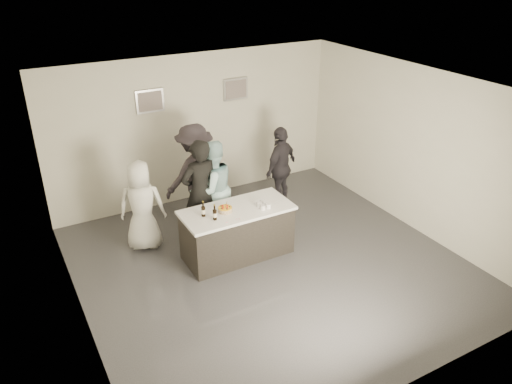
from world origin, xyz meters
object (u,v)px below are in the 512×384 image
(bar_counter, at_px, (237,232))
(person_main_black, at_px, (200,193))
(beer_bottle_a, at_px, (203,209))
(person_guest_back, at_px, (196,173))
(person_main_blue, at_px, (212,189))
(beer_bottle_b, at_px, (215,212))
(person_guest_right, at_px, (281,167))
(person_guest_left, at_px, (142,206))
(cake, at_px, (225,210))

(bar_counter, height_order, person_main_black, person_main_black)
(beer_bottle_a, relative_size, person_main_black, 0.13)
(person_main_black, height_order, person_guest_back, person_main_black)
(bar_counter, relative_size, person_main_blue, 1.02)
(beer_bottle_b, bearing_deg, person_guest_back, 77.27)
(person_main_black, relative_size, person_guest_back, 1.01)
(bar_counter, xyz_separation_m, person_guest_right, (1.61, 1.22, 0.40))
(beer_bottle_b, height_order, person_guest_left, person_guest_left)
(cake, xyz_separation_m, person_guest_left, (-1.09, 1.04, -0.13))
(cake, distance_m, person_main_black, 0.73)
(person_main_black, relative_size, person_main_blue, 1.07)
(person_main_black, xyz_separation_m, person_main_blue, (0.29, 0.14, -0.06))
(person_main_blue, xyz_separation_m, person_guest_right, (1.66, 0.36, -0.06))
(bar_counter, xyz_separation_m, cake, (-0.21, 0.01, 0.49))
(person_main_blue, bearing_deg, beer_bottle_b, 55.62)
(person_guest_right, bearing_deg, person_guest_back, -38.25)
(bar_counter, bearing_deg, person_guest_back, 93.28)
(bar_counter, distance_m, person_guest_right, 2.06)
(person_main_black, distance_m, person_main_blue, 0.32)
(person_main_black, xyz_separation_m, person_guest_back, (0.25, 0.81, -0.01))
(bar_counter, bearing_deg, beer_bottle_b, -162.17)
(beer_bottle_b, relative_size, person_guest_right, 0.15)
(person_guest_left, bearing_deg, beer_bottle_a, 149.07)
(bar_counter, distance_m, person_main_black, 0.95)
(person_main_black, bearing_deg, beer_bottle_b, 76.03)
(cake, bearing_deg, beer_bottle_a, 174.73)
(person_guest_back, bearing_deg, person_guest_right, 158.67)
(cake, height_order, person_main_black, person_main_black)
(cake, bearing_deg, person_main_black, 100.23)
(bar_counter, xyz_separation_m, person_main_blue, (-0.05, 0.86, 0.46))
(cake, relative_size, person_main_blue, 0.13)
(beer_bottle_a, xyz_separation_m, person_main_blue, (0.53, 0.82, -0.12))
(cake, relative_size, person_guest_right, 0.14)
(person_guest_right, bearing_deg, beer_bottle_a, 0.50)
(beer_bottle_a, bearing_deg, beer_bottle_b, -59.28)
(cake, relative_size, person_guest_left, 0.14)
(bar_counter, height_order, person_guest_left, person_guest_left)
(beer_bottle_a, distance_m, person_main_blue, 0.98)
(beer_bottle_a, distance_m, person_guest_right, 2.49)
(person_main_blue, relative_size, person_guest_left, 1.12)
(beer_bottle_b, bearing_deg, bar_counter, 17.83)
(beer_bottle_b, height_order, person_main_black, person_main_black)
(beer_bottle_a, distance_m, person_guest_back, 1.57)
(beer_bottle_b, xyz_separation_m, person_guest_right, (2.08, 1.37, -0.18))
(person_guest_back, bearing_deg, cake, 74.52)
(beer_bottle_a, bearing_deg, cake, -5.27)
(beer_bottle_a, xyz_separation_m, person_guest_left, (-0.72, 1.01, -0.22))
(person_guest_left, relative_size, person_guest_right, 0.96)
(beer_bottle_a, xyz_separation_m, person_guest_right, (2.19, 1.18, -0.18))
(beer_bottle_a, relative_size, person_guest_right, 0.15)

